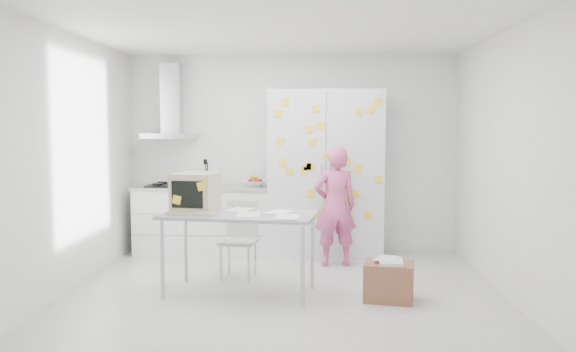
{
  "coord_description": "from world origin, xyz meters",
  "views": [
    {
      "loc": [
        0.3,
        -5.78,
        1.72
      ],
      "look_at": [
        0.0,
        0.62,
        1.16
      ],
      "focal_mm": 35.0,
      "sensor_mm": 36.0,
      "label": 1
    }
  ],
  "objects_px": {
    "chair": "(240,234)",
    "cardboard_box": "(389,281)",
    "desk": "(211,202)",
    "person": "(335,206)"
  },
  "relations": [
    {
      "from": "desk",
      "to": "cardboard_box",
      "type": "distance_m",
      "value": 1.98
    },
    {
      "from": "desk",
      "to": "chair",
      "type": "relative_size",
      "value": 1.9
    },
    {
      "from": "chair",
      "to": "cardboard_box",
      "type": "distance_m",
      "value": 1.81
    },
    {
      "from": "desk",
      "to": "chair",
      "type": "height_order",
      "value": "desk"
    },
    {
      "from": "person",
      "to": "cardboard_box",
      "type": "height_order",
      "value": "person"
    },
    {
      "from": "desk",
      "to": "cardboard_box",
      "type": "relative_size",
      "value": 3.06
    },
    {
      "from": "chair",
      "to": "cardboard_box",
      "type": "xyz_separation_m",
      "value": [
        1.59,
        -0.81,
        -0.3
      ]
    },
    {
      "from": "chair",
      "to": "person",
      "type": "bearing_deg",
      "value": 34.98
    },
    {
      "from": "person",
      "to": "chair",
      "type": "height_order",
      "value": "person"
    },
    {
      "from": "person",
      "to": "chair",
      "type": "xyz_separation_m",
      "value": [
        -1.11,
        -0.57,
        -0.25
      ]
    }
  ]
}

